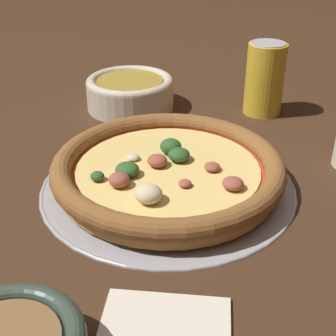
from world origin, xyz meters
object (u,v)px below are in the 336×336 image
object	(u,v)px
pizza_tray	(168,184)
beverage_can	(265,79)
pizza	(168,169)
bowl_near	(130,91)

from	to	relation	value
pizza_tray	beverage_can	bearing A→B (deg)	93.96
pizza_tray	pizza	world-z (taller)	pizza
bowl_near	beverage_can	world-z (taller)	beverage_can
bowl_near	beverage_can	xyz separation A→B (m)	(0.20, 0.13, 0.03)
pizza_tray	beverage_can	distance (m)	0.30
pizza	bowl_near	size ratio (longest dim) A/B	1.94
bowl_near	pizza	bearing A→B (deg)	-38.25
pizza_tray	bowl_near	world-z (taller)	bowl_near
bowl_near	beverage_can	bearing A→B (deg)	32.42
beverage_can	pizza	bearing A→B (deg)	-86.04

